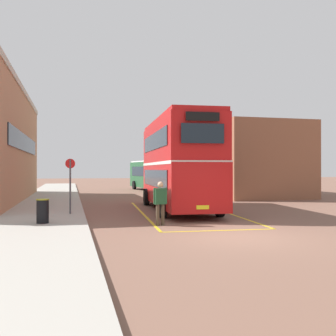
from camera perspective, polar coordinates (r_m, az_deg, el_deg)
name	(u,v)px	position (r m, az deg, el deg)	size (l,w,h in m)	color
ground_plane	(148,201)	(26.54, -2.87, -4.84)	(135.60, 135.60, 0.00)	brown
sidewalk_left	(50,199)	(28.46, -16.82, -4.38)	(4.00, 57.60, 0.14)	#A39E93
depot_building_right	(236,161)	(34.38, 9.89, 0.98)	(6.71, 14.41, 5.70)	brown
double_decker_bus	(178,162)	(20.53, 1.48, 0.81)	(3.40, 10.08, 4.75)	black
single_deck_bus	(153,174)	(39.27, -2.14, -0.93)	(3.36, 10.01, 3.02)	black
pedestrian_boarding	(160,200)	(15.00, -1.14, -4.71)	(0.56, 0.32, 1.68)	#473828
litter_bin	(43,211)	(15.39, -17.84, -5.99)	(0.48, 0.48, 0.91)	black
bus_stop_sign	(70,180)	(18.24, -14.09, -1.77)	(0.44, 0.11, 2.50)	#4C4C51
bay_marking_yellow	(187,214)	(18.82, 2.85, -6.75)	(5.09, 12.22, 0.01)	gold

